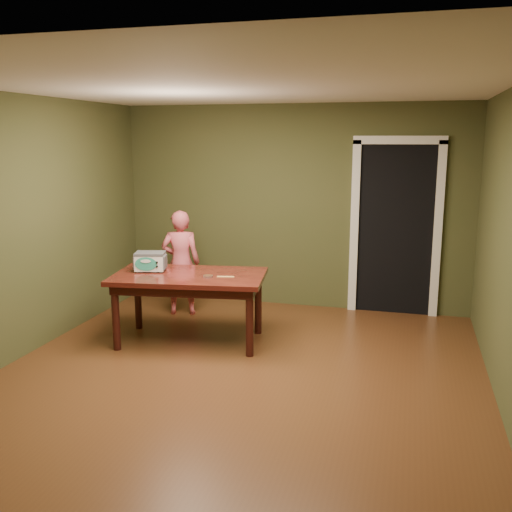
# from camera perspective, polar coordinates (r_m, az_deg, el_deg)

# --- Properties ---
(floor) EXTENTS (5.00, 5.00, 0.00)m
(floor) POSITION_cam_1_polar(r_m,az_deg,el_deg) (5.37, -1.99, -12.15)
(floor) COLOR #522E17
(floor) RESTS_ON ground
(room_shell) EXTENTS (4.52, 5.02, 2.61)m
(room_shell) POSITION_cam_1_polar(r_m,az_deg,el_deg) (4.93, -2.13, 6.30)
(room_shell) COLOR #444625
(room_shell) RESTS_ON ground
(doorway) EXTENTS (1.10, 0.66, 2.25)m
(doorway) POSITION_cam_1_polar(r_m,az_deg,el_deg) (7.55, 13.83, 2.87)
(doorway) COLOR black
(doorway) RESTS_ON ground
(dining_table) EXTENTS (1.71, 1.11, 0.75)m
(dining_table) POSITION_cam_1_polar(r_m,az_deg,el_deg) (6.14, -6.69, -2.72)
(dining_table) COLOR #370F0C
(dining_table) RESTS_ON floor
(toy_oven) EXTENTS (0.38, 0.30, 0.21)m
(toy_oven) POSITION_cam_1_polar(r_m,az_deg,el_deg) (6.30, -10.53, -0.48)
(toy_oven) COLOR #4C4F54
(toy_oven) RESTS_ON dining_table
(baking_pan) EXTENTS (0.10, 0.10, 0.02)m
(baking_pan) POSITION_cam_1_polar(r_m,az_deg,el_deg) (5.96, -4.83, -2.02)
(baking_pan) COLOR silver
(baking_pan) RESTS_ON dining_table
(spatula) EXTENTS (0.18, 0.06, 0.01)m
(spatula) POSITION_cam_1_polar(r_m,az_deg,el_deg) (5.96, -3.06, -2.08)
(spatula) COLOR #FFCF6E
(spatula) RESTS_ON dining_table
(child) EXTENTS (0.54, 0.43, 1.31)m
(child) POSITION_cam_1_polar(r_m,az_deg,el_deg) (7.13, -7.52, -0.67)
(child) COLOR #DA5966
(child) RESTS_ON floor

